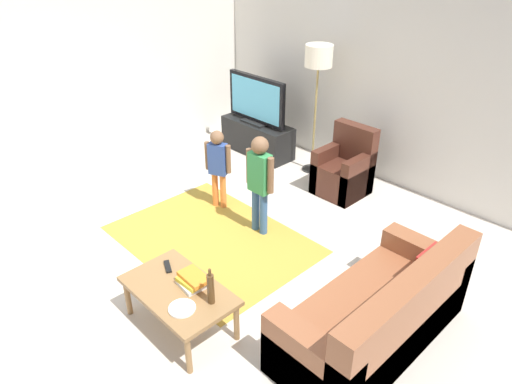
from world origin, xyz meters
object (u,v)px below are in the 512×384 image
at_px(child_near_tv, 218,162).
at_px(child_center, 260,177).
at_px(coffee_table, 179,293).
at_px(tv_remote, 168,267).
at_px(plate, 182,308).
at_px(tv_stand, 257,138).
at_px(tv, 256,100).
at_px(couch, 381,318).
at_px(bottle, 211,288).
at_px(floor_lamp, 318,63).
at_px(armchair, 345,171).
at_px(book_stack, 193,280).

relative_size(child_near_tv, child_center, 0.86).
distance_m(child_near_tv, coffee_table, 2.08).
height_order(tv_remote, plate, plate).
height_order(tv_stand, tv_remote, tv_stand).
xyz_separation_m(tv, plate, (2.42, -3.14, -0.42)).
bearing_deg(plate, tv_remote, 157.08).
xyz_separation_m(tv_stand, couch, (3.51, -1.97, 0.05)).
bearing_deg(tv_stand, couch, -29.35).
xyz_separation_m(tv_remote, plate, (0.52, -0.22, -0.00)).
bearing_deg(child_center, bottle, -57.44).
relative_size(tv_remote, plate, 0.77).
bearing_deg(couch, tv_stand, 150.65).
distance_m(child_near_tv, child_center, 0.76).
xyz_separation_m(couch, tv_remote, (-1.61, -0.97, 0.14)).
relative_size(coffee_table, plate, 4.55).
bearing_deg(coffee_table, plate, -28.58).
bearing_deg(tv, coffee_table, -53.98).
bearing_deg(couch, child_center, 166.22).
distance_m(floor_lamp, coffee_table, 3.61).
xyz_separation_m(child_center, tv_remote, (0.30, -1.44, -0.28)).
bearing_deg(child_center, child_near_tv, 177.73).
bearing_deg(bottle, coffee_table, -162.65).
bearing_deg(coffee_table, tv_stand, 125.83).
bearing_deg(child_near_tv, plate, -47.04).
bearing_deg(bottle, couch, 44.22).
xyz_separation_m(couch, plate, (-1.09, -1.19, 0.14)).
bearing_deg(tv_remote, armchair, 119.12).
bearing_deg(couch, plate, -132.65).
xyz_separation_m(floor_lamp, bottle, (1.53, -3.09, -0.98)).
relative_size(tv_stand, bottle, 3.56).
height_order(bottle, plate, bottle).
bearing_deg(bottle, tv_remote, 180.00).
height_order(tv, child_near_tv, tv).
xyz_separation_m(tv_stand, tv, (0.00, -0.02, 0.60)).
bearing_deg(child_near_tv, tv_remote, -54.40).
height_order(armchair, book_stack, armchair).
bearing_deg(tv_remote, floor_lamp, 131.60).
distance_m(couch, floor_lamp, 3.53).
relative_size(tv_stand, plate, 5.45).
xyz_separation_m(book_stack, plate, (0.17, -0.24, -0.05)).
bearing_deg(armchair, plate, -77.01).
xyz_separation_m(floor_lamp, child_near_tv, (-0.14, -1.63, -0.93)).
height_order(child_near_tv, bottle, child_near_tv).
bearing_deg(floor_lamp, armchair, -15.05).
bearing_deg(child_near_tv, book_stack, -45.89).
xyz_separation_m(armchair, plate, (0.72, -3.12, 0.13)).
xyz_separation_m(child_near_tv, book_stack, (1.40, -1.45, -0.14)).
distance_m(tv_stand, armchair, 1.70).
bearing_deg(book_stack, plate, -54.91).
height_order(tv, child_center, tv).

